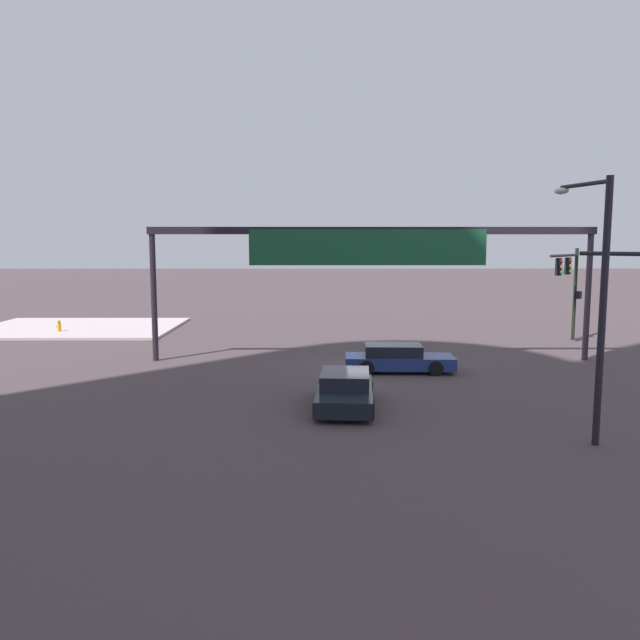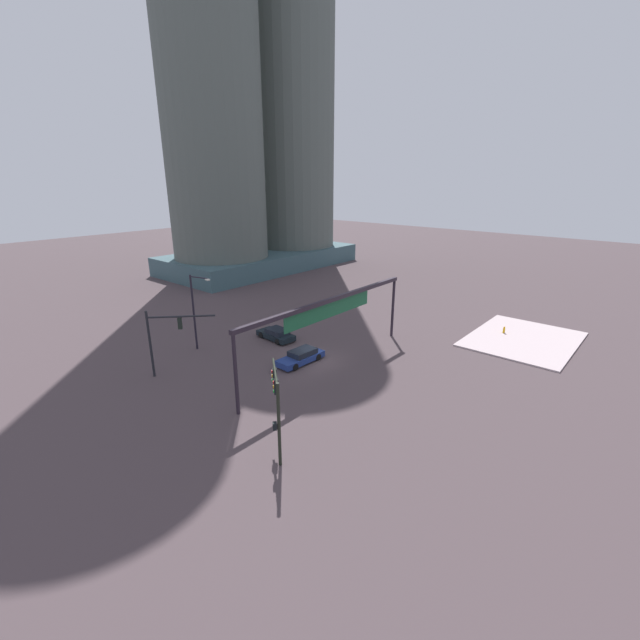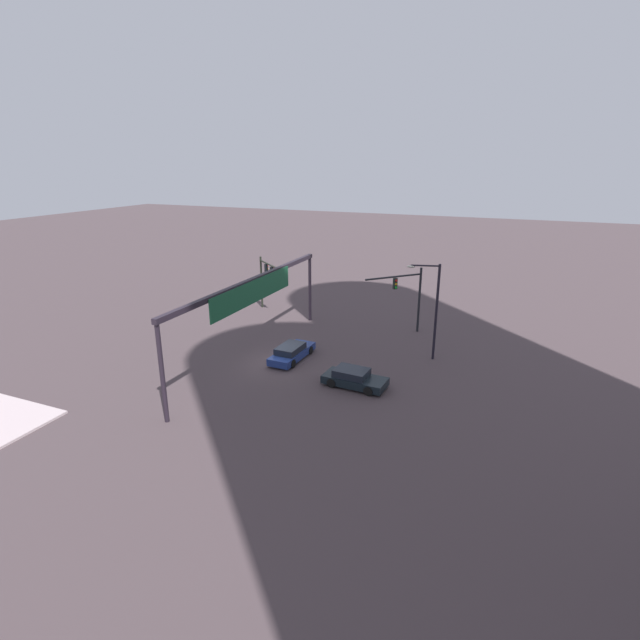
{
  "view_description": "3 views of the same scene",
  "coord_description": "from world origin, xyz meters",
  "px_view_note": "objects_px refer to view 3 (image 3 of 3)",
  "views": [
    {
      "loc": [
        2.64,
        27.59,
        5.68
      ],
      "look_at": [
        2.46,
        -2.9,
        1.87
      ],
      "focal_mm": 34.95,
      "sensor_mm": 36.0,
      "label": 1
    },
    {
      "loc": [
        -26.94,
        -23.97,
        16.13
      ],
      "look_at": [
        1.25,
        0.15,
        3.64
      ],
      "focal_mm": 23.83,
      "sensor_mm": 36.0,
      "label": 2
    },
    {
      "loc": [
        30.34,
        16.08,
        14.66
      ],
      "look_at": [
        -2.35,
        2.33,
        3.0
      ],
      "focal_mm": 27.32,
      "sensor_mm": 36.0,
      "label": 3
    }
  ],
  "objects_px": {
    "sedan_car_approaching": "(354,378)",
    "traffic_signal_near_corner": "(265,275)",
    "sedan_car_waiting_far": "(292,352)",
    "traffic_signal_opposite_side": "(408,291)",
    "streetlamp_curved_arm": "(433,305)"
  },
  "relations": [
    {
      "from": "sedan_car_approaching",
      "to": "sedan_car_waiting_far",
      "type": "xyz_separation_m",
      "value": [
        -2.61,
        -5.98,
        0.0
      ]
    },
    {
      "from": "sedan_car_waiting_far",
      "to": "sedan_car_approaching",
      "type": "bearing_deg",
      "value": -111.43
    },
    {
      "from": "sedan_car_approaching",
      "to": "traffic_signal_opposite_side",
      "type": "bearing_deg",
      "value": 90.54
    },
    {
      "from": "traffic_signal_near_corner",
      "to": "sedan_car_approaching",
      "type": "distance_m",
      "value": 19.69
    },
    {
      "from": "traffic_signal_opposite_side",
      "to": "sedan_car_approaching",
      "type": "height_order",
      "value": "traffic_signal_opposite_side"
    },
    {
      "from": "traffic_signal_near_corner",
      "to": "sedan_car_waiting_far",
      "type": "distance_m",
      "value": 13.84
    },
    {
      "from": "traffic_signal_near_corner",
      "to": "sedan_car_approaching",
      "type": "relative_size",
      "value": 1.21
    },
    {
      "from": "traffic_signal_near_corner",
      "to": "sedan_car_approaching",
      "type": "height_order",
      "value": "traffic_signal_near_corner"
    },
    {
      "from": "traffic_signal_near_corner",
      "to": "traffic_signal_opposite_side",
      "type": "distance_m",
      "value": 14.94
    },
    {
      "from": "traffic_signal_opposite_side",
      "to": "sedan_car_waiting_far",
      "type": "height_order",
      "value": "traffic_signal_opposite_side"
    },
    {
      "from": "traffic_signal_near_corner",
      "to": "sedan_car_waiting_far",
      "type": "xyz_separation_m",
      "value": [
        10.77,
        8.13,
        -3.1
      ]
    },
    {
      "from": "traffic_signal_near_corner",
      "to": "traffic_signal_opposite_side",
      "type": "relative_size",
      "value": 0.92
    },
    {
      "from": "streetlamp_curved_arm",
      "to": "sedan_car_approaching",
      "type": "relative_size",
      "value": 1.68
    },
    {
      "from": "sedan_car_approaching",
      "to": "traffic_signal_near_corner",
      "type": "bearing_deg",
      "value": 140.71
    },
    {
      "from": "sedan_car_approaching",
      "to": "streetlamp_curved_arm",
      "type": "bearing_deg",
      "value": 65.04
    }
  ]
}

